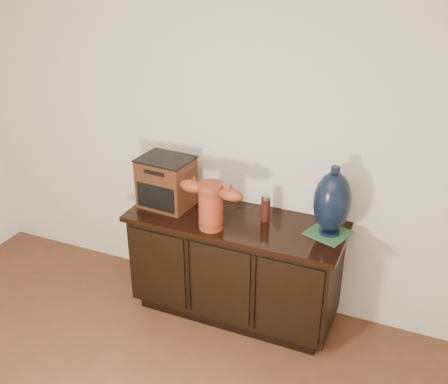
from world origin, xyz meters
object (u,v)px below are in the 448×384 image
at_px(tv_radio, 166,182).
at_px(lamp_base, 332,202).
at_px(terracotta_vessel, 211,203).
at_px(spray_can, 266,208).
at_px(sideboard, 235,266).

distance_m(tv_radio, lamp_base, 1.13).
xyz_separation_m(terracotta_vessel, lamp_base, (0.72, 0.22, 0.05)).
relative_size(lamp_base, spray_can, 2.48).
xyz_separation_m(sideboard, tv_radio, (-0.52, 0.01, 0.54)).
relative_size(sideboard, spray_can, 8.00).
bearing_deg(lamp_base, sideboard, -173.92).
distance_m(lamp_base, spray_can, 0.45).
distance_m(sideboard, tv_radio, 0.75).
bearing_deg(lamp_base, tv_radio, -177.25).
bearing_deg(lamp_base, terracotta_vessel, -162.66).
height_order(tv_radio, spray_can, tv_radio).
relative_size(sideboard, tv_radio, 3.95).
bearing_deg(tv_radio, sideboard, 2.98).
bearing_deg(lamp_base, spray_can, 178.65).
bearing_deg(sideboard, tv_radio, 178.79).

